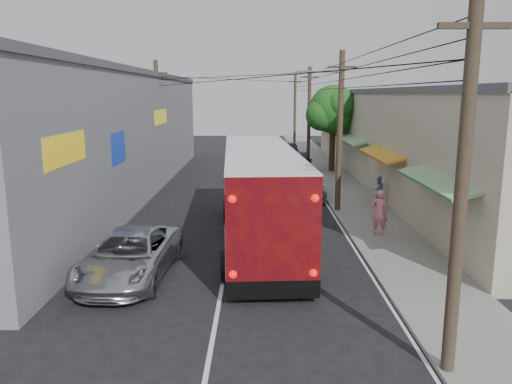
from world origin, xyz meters
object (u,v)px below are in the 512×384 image
jeepney (130,255)px  pedestrian_far (378,190)px  pedestrian_near (380,212)px  parked_suv (304,183)px  coach_bus (259,193)px  parked_car_far (287,152)px  parked_car_mid (299,162)px

jeepney → pedestrian_far: 14.96m
pedestrian_near → pedestrian_far: size_ratio=1.25×
jeepney → parked_suv: 14.92m
jeepney → pedestrian_near: (9.29, 4.82, 0.30)m
pedestrian_near → coach_bus: bearing=20.6°
coach_bus → parked_car_far: coach_bus is taller
parked_suv → parked_car_far: size_ratio=1.15×
jeepney → pedestrian_far: size_ratio=3.64×
coach_bus → parked_car_far: size_ratio=2.85×
parked_car_mid → coach_bus: bearing=-95.5°
parked_car_mid → parked_car_far: 6.95m
jeepney → parked_car_mid: bearing=75.0°
parked_car_far → pedestrian_far: 19.02m
parked_suv → pedestrian_far: pedestrian_far is taller
coach_bus → parked_car_far: 24.97m
parked_car_mid → pedestrian_near: size_ratio=2.55×
parked_suv → parked_car_mid: parked_car_mid is taller
pedestrian_near → parked_car_far: bearing=-68.5°
coach_bus → parked_car_mid: coach_bus is taller
jeepney → parked_car_far: size_ratio=1.19×
parked_car_far → pedestrian_near: bearing=-91.1°
pedestrian_far → pedestrian_near: bearing=70.1°
parked_suv → coach_bus: bearing=-107.2°
pedestrian_far → parked_car_far: bearing=-85.7°
parked_car_mid → parked_suv: bearing=-88.7°
jeepney → parked_car_far: 29.99m
jeepney → pedestrian_far: bearing=48.2°
parked_suv → pedestrian_near: bearing=-74.6°
parked_suv → parked_car_far: bearing=89.6°
parked_suv → parked_car_mid: 9.05m
parked_suv → pedestrian_far: size_ratio=3.52×
parked_car_far → jeepney: bearing=-110.1°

